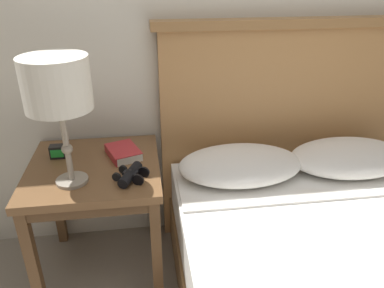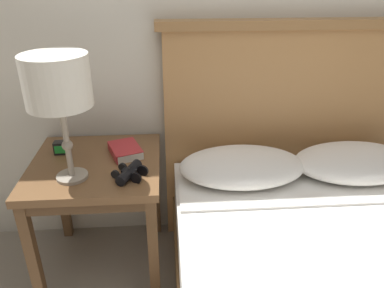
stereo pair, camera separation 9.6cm
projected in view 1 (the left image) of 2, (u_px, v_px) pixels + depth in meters
name	position (u px, v px, depth m)	size (l,w,h in m)	color
nightstand	(95.00, 181.00, 1.70)	(0.58, 0.58, 0.60)	brown
table_lamp	(57.00, 87.00, 1.36)	(0.25, 0.25, 0.52)	gray
book_on_nightstand	(123.00, 152.00, 1.73)	(0.18, 0.21, 0.04)	silver
binoculars_pair	(131.00, 174.00, 1.55)	(0.16, 0.16, 0.05)	black
alarm_clock	(58.00, 151.00, 1.72)	(0.07, 0.05, 0.06)	black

